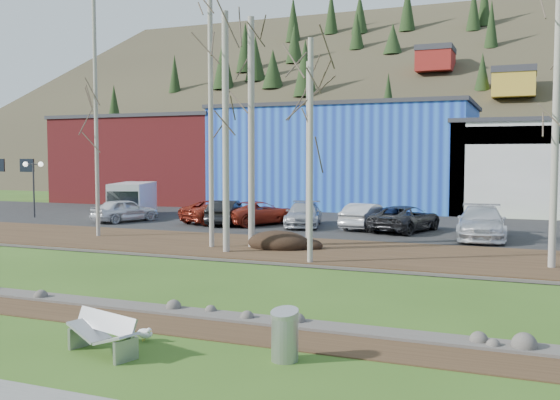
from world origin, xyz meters
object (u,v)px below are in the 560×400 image
at_px(van_grey, 132,200).
at_px(litter_bin, 285,337).
at_px(street_lamp, 33,174).
at_px(car_5, 366,216).
at_px(car_4, 391,218).
at_px(car_0, 125,210).
at_px(seagull, 145,333).
at_px(car_6, 405,219).
at_px(car_1, 226,212).
at_px(car_3, 303,214).
at_px(car_2, 258,213).
at_px(car_8, 221,211).
at_px(bench_damaged, 103,334).
at_px(car_7, 481,223).

bearing_deg(van_grey, litter_bin, -70.05).
distance_m(street_lamp, car_5, 22.28).
distance_m(street_lamp, car_4, 23.69).
bearing_deg(litter_bin, car_0, 132.44).
xyz_separation_m(seagull, car_6, (1.81, 21.84, 0.65)).
xyz_separation_m(car_0, car_6, (17.10, 1.44, -0.02)).
bearing_deg(litter_bin, seagull, 178.94).
relative_size(car_1, car_4, 1.12).
distance_m(car_3, car_6, 5.96).
height_order(car_2, van_grey, van_grey).
xyz_separation_m(car_5, car_8, (-8.99, -0.28, -0.02)).
bearing_deg(car_0, car_2, -146.80).
height_order(car_0, van_grey, van_grey).
bearing_deg(bench_damaged, seagull, 89.31).
bearing_deg(car_3, car_1, 174.32).
relative_size(car_5, car_6, 0.87).
relative_size(street_lamp, car_0, 0.88).
xyz_separation_m(seagull, street_lamp, (-22.56, 20.47, 2.86)).
height_order(car_4, car_5, car_5).
relative_size(car_0, car_6, 0.84).
distance_m(bench_damaged, street_lamp, 31.06).
xyz_separation_m(car_0, car_4, (16.25, 1.73, -0.05)).
height_order(car_3, van_grey, van_grey).
bearing_deg(car_8, bench_damaged, 137.33).
height_order(car_4, car_8, car_8).
height_order(litter_bin, seagull, litter_bin).
bearing_deg(car_2, car_4, -153.51).
height_order(street_lamp, car_5, street_lamp).
relative_size(car_1, car_3, 0.92).
relative_size(car_1, van_grey, 0.78).
bearing_deg(seagull, car_1, 133.27).
height_order(bench_damaged, van_grey, van_grey).
xyz_separation_m(car_2, car_5, (6.50, 0.28, 0.02)).
height_order(car_2, car_8, same).
xyz_separation_m(car_0, car_3, (11.15, 1.74, -0.03)).
distance_m(car_3, van_grey, 12.92).
xyz_separation_m(car_1, car_8, (-0.70, 0.62, -0.02)).
relative_size(litter_bin, car_3, 0.20).
xyz_separation_m(car_4, car_7, (4.88, -1.98, 0.14)).
distance_m(bench_damaged, car_1, 24.00).
bearing_deg(bench_damaged, car_6, 101.22).
relative_size(bench_damaged, car_8, 0.39).
bearing_deg(seagull, bench_damaged, -86.22).
relative_size(car_4, van_grey, 0.70).
height_order(seagull, car_4, car_4).
height_order(litter_bin, car_2, car_2).
xyz_separation_m(car_7, car_8, (-15.30, 1.88, -0.10)).
height_order(car_0, car_6, car_0).
bearing_deg(car_7, car_2, 167.45).
bearing_deg(bench_damaged, street_lamp, 152.49).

